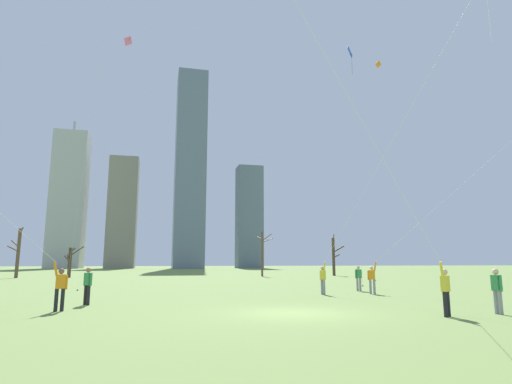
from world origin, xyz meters
TOP-DOWN VIEW (x-y plane):
  - ground_plane at (0.00, 0.00)m, footprint 400.00×400.00m
  - kite_flyer_foreground_left_green at (3.21, -2.75)m, footprint 8.51×2.85m
  - kite_flyer_midfield_left_white at (5.58, 5.61)m, footprint 4.39×10.55m
  - kite_flyer_midfield_right_teal at (10.20, 5.15)m, footprint 11.64×11.82m
  - bystander_strolling_midfield at (-7.91, 4.90)m, footprint 0.38×0.40m
  - bystander_far_off_by_trees at (7.93, 10.38)m, footprint 0.50×0.25m
  - bystander_watching_nearby at (7.12, -2.03)m, footprint 0.22×0.51m
  - distant_kite_drifting_left_pink at (-8.40, 21.03)m, footprint 2.11×7.18m
  - distant_kite_high_overhead_purple at (-9.21, 14.14)m, footprint 2.87×6.58m
  - distant_kite_drifting_right_orange at (18.61, 24.90)m, footprint 2.63×1.10m
  - distant_kite_low_near_trees_blue at (9.64, 13.64)m, footprint 1.74×2.38m
  - bare_tree_right_of_center at (8.84, 39.66)m, footprint 1.95×1.88m
  - bare_tree_far_right_edge at (-21.25, 40.78)m, footprint 2.17×1.95m
  - bare_tree_leftmost at (19.34, 40.05)m, footprint 2.29×1.61m
  - bare_tree_rightmost at (-15.27, 40.39)m, footprint 2.38×2.06m
  - skyline_wide_slab at (24.59, 119.85)m, footprint 8.31×6.87m
  - skyline_mid_tower_right at (-15.96, 122.25)m, footprint 8.73×9.99m
  - skyline_short_annex at (4.00, 110.83)m, footprint 9.04×10.88m
  - skyline_slender_spire at (-32.56, 124.96)m, footprint 10.03×10.13m

SIDE VIEW (x-z plane):
  - ground_plane at x=0.00m, z-range 0.00..0.00m
  - bystander_strolling_midfield at x=-7.91m, z-range 0.09..1.71m
  - bystander_far_off_by_trees at x=7.93m, z-range 0.09..1.71m
  - bystander_watching_nearby at x=7.12m, z-range 0.09..1.71m
  - bare_tree_rightmost at x=-15.27m, z-range 0.09..3.92m
  - bare_tree_leftmost at x=19.34m, z-range 0.02..5.72m
  - bare_tree_far_right_edge at x=-21.25m, z-range 0.08..6.09m
  - kite_flyer_foreground_left_green at x=3.21m, z-range -2.99..9.42m
  - bare_tree_right_of_center at x=8.84m, z-range 0.27..6.20m
  - kite_flyer_midfield_right_teal at x=10.20m, z-range -3.46..12.08m
  - kite_flyer_midfield_left_white at x=5.58m, z-range -2.98..11.86m
  - skyline_wide_slab at x=24.59m, z-range 0.00..33.71m
  - distant_kite_low_near_trees_blue at x=9.64m, z-range 7.48..26.60m
  - skyline_mid_tower_right at x=-15.96m, z-range 0.00..34.72m
  - distant_kite_drifting_left_pink at x=-8.40m, z-range 8.60..30.80m
  - distant_kite_high_overhead_purple at x=-9.21m, z-range 7.87..31.63m
  - distant_kite_drifting_right_orange at x=18.61m, z-range 8.81..33.47m
  - skyline_slender_spire at x=-32.56m, z-range -2.09..44.96m
  - skyline_short_annex at x=4.00m, z-range 0.00..60.26m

